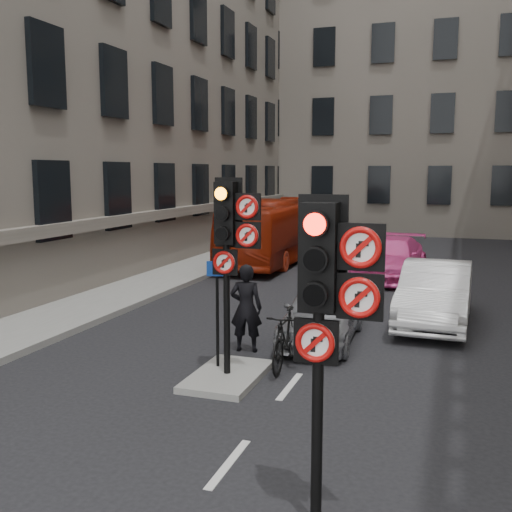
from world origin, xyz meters
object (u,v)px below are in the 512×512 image
Objects in this scene: bus_red at (278,230)px; motorcyclist at (246,308)px; signal_near at (327,293)px; car_silver at (322,312)px; motorcycle at (286,339)px; info_sign at (217,299)px; signal_far at (231,234)px; car_pink at (390,258)px; car_white at (436,294)px.

bus_red is 5.06× the size of motorcyclist.
signal_near reaches higher than car_silver.
motorcycle is (-0.27, -2.08, -0.09)m from car_silver.
info_sign is (-3.00, 4.30, -1.15)m from signal_near.
bus_red is 4.68× the size of info_sign.
signal_near is 0.38× the size of bus_red.
bus_red is (-3.39, 14.22, -1.38)m from signal_far.
motorcycle is 0.94× the size of info_sign.
motorcyclist is (-1.09, 0.76, 0.37)m from motorcycle.
car_silver is at bearing -145.92° from motorcyclist.
signal_near is at bearing -81.25° from car_pink.
motorcycle is 1.38m from motorcyclist.
info_sign is (-0.06, -1.46, 0.49)m from motorcyclist.
bus_red is 14.23m from info_sign.
signal_near is 0.92× the size of car_silver.
car_white is (0.77, 9.47, -1.81)m from signal_near.
info_sign reaches higher than motorcycle.
car_pink is at bearing 93.69° from signal_near.
signal_near is 0.77× the size of car_white.
car_silver is 0.83× the size of car_white.
car_pink is 10.67m from motorcycle.
car_white is at bearing -145.20° from motorcyclist.
car_white is at bearing 43.15° from info_sign.
motorcycle is at bearing -118.60° from car_white.
signal_far is at bearing -128.01° from motorcycle.
motorcycle is (4.13, -13.21, -0.75)m from bus_red.
car_pink is at bearing 107.91° from car_white.
car_white is at bearing -68.88° from car_pink.
car_silver is 3.22m from info_sign.
car_white is at bearing 58.06° from motorcycle.
info_sign is (-3.77, -5.17, 0.66)m from car_white.
car_silver is (1.01, 3.09, -2.04)m from signal_far.
car_pink is 11.53m from info_sign.
info_sign is at bearing -149.94° from motorcycle.
signal_far is (-2.60, 4.00, 0.12)m from signal_near.
car_pink is 2.66× the size of motorcyclist.
signal_near is 1.76× the size of info_sign.
car_pink is (-1.01, 15.64, -1.86)m from signal_near.
bus_red is 4.99× the size of motorcycle.
signal_near is 5.37m from info_sign.
signal_far is 14.68m from bus_red.
car_white is 6.42m from car_pink.
motorcyclist is at bearing -76.59° from bus_red.
car_white is 11.07m from bus_red.
signal_far is 0.77× the size of car_white.
motorcycle is (0.75, 1.01, -2.13)m from signal_far.
car_silver is at bearing 81.13° from motorcycle.
signal_near is at bearing -72.13° from bus_red.
car_pink is (1.59, 11.64, -1.98)m from signal_far.
signal_near reaches higher than motorcyclist.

